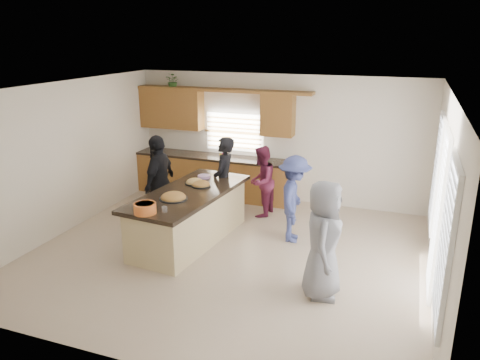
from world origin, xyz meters
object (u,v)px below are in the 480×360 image
at_px(salad_bowl, 145,208).
at_px(woman_right_back, 294,199).
at_px(woman_left_back, 224,180).
at_px(woman_left_front, 160,182).
at_px(island, 189,218).
at_px(woman_left_mid, 261,181).
at_px(woman_right_front, 323,240).

relative_size(salad_bowl, woman_right_back, 0.22).
xyz_separation_m(salad_bowl, woman_left_back, (0.41, 2.25, -0.18)).
bearing_deg(woman_left_front, salad_bowl, 18.47).
bearing_deg(island, woman_left_front, 159.53).
bearing_deg(woman_left_back, woman_left_front, -63.71).
relative_size(salad_bowl, woman_left_back, 0.20).
relative_size(woman_left_front, woman_right_back, 1.15).
bearing_deg(woman_left_mid, island, -23.22).
height_order(island, salad_bowl, salad_bowl).
height_order(island, woman_left_mid, woman_left_mid).
distance_m(woman_left_back, woman_left_front, 1.25).
bearing_deg(woman_right_back, woman_right_front, -162.27).
distance_m(salad_bowl, woman_left_back, 2.29).
distance_m(woman_left_front, woman_right_front, 3.68).
relative_size(island, salad_bowl, 8.06).
bearing_deg(woman_right_front, woman_right_back, 20.72).
bearing_deg(salad_bowl, woman_right_back, 44.34).
height_order(woman_left_front, woman_right_back, woman_left_front).
distance_m(woman_left_mid, woman_right_front, 3.20).
height_order(salad_bowl, woman_right_front, woman_right_front).
bearing_deg(woman_right_front, salad_bowl, 88.09).
xyz_separation_m(island, woman_left_back, (0.25, 1.06, 0.41)).
xyz_separation_m(salad_bowl, woman_right_front, (2.74, 0.17, -0.18)).
distance_m(woman_left_mid, woman_right_back, 1.34).
relative_size(woman_left_mid, woman_right_front, 0.85).
height_order(salad_bowl, woman_right_back, woman_right_back).
height_order(woman_right_back, woman_right_front, woman_right_front).
bearing_deg(woman_right_front, woman_left_mid, 27.92).
bearing_deg(woman_right_back, salad_bowl, 125.92).
xyz_separation_m(woman_left_mid, woman_right_back, (0.92, -0.97, 0.06)).
xyz_separation_m(salad_bowl, woman_right_back, (1.91, 1.87, -0.25)).
distance_m(island, woman_right_back, 1.91).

